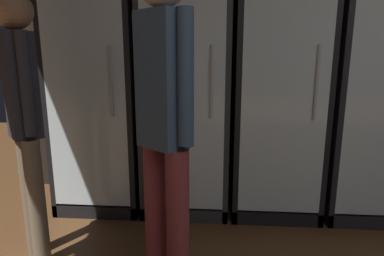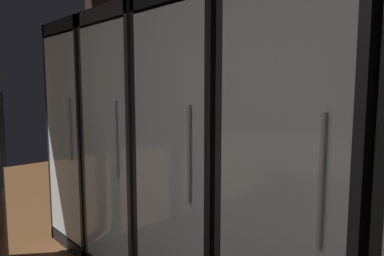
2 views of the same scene
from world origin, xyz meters
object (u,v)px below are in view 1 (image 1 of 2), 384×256
Objects in this scene: cooler_center at (275,94)px; shopper_near at (164,100)px; cooler_right at (367,94)px; shopper_far at (22,97)px; cooler_far_left at (103,93)px; cooler_left at (187,93)px.

cooler_center is 1.35m from shopper_near.
cooler_right is 2.44m from shopper_far.
cooler_center reaches higher than shopper_near.
cooler_far_left is at bearing 80.19° from shopper_far.
shopper_near reaches higher than shopper_far.
cooler_left is 1.23m from shopper_far.
cooler_left is at bearing -179.99° from cooler_right.
cooler_far_left is 1.00× the size of cooler_left.
shopper_far is at bearing -134.37° from cooler_left.
shopper_far is (-0.86, 0.26, -0.02)m from shopper_near.
shopper_near is (0.70, -1.14, 0.09)m from cooler_far_left.
cooler_far_left is 1.00× the size of cooler_center.
shopper_far is (-0.15, -0.88, 0.07)m from cooler_far_left.
cooler_right is at bearing -0.03° from cooler_far_left.
shopper_far is at bearing -158.87° from cooler_right.
cooler_far_left is at bearing 179.91° from cooler_left.
shopper_far is at bearing 163.02° from shopper_near.
cooler_far_left is 1.35m from shopper_near.
cooler_far_left is at bearing 121.67° from shopper_near.
shopper_far is (-2.28, -0.88, 0.06)m from cooler_right.
cooler_center is (1.42, -0.00, 0.01)m from cooler_far_left.
cooler_right is 1.21× the size of shopper_far.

